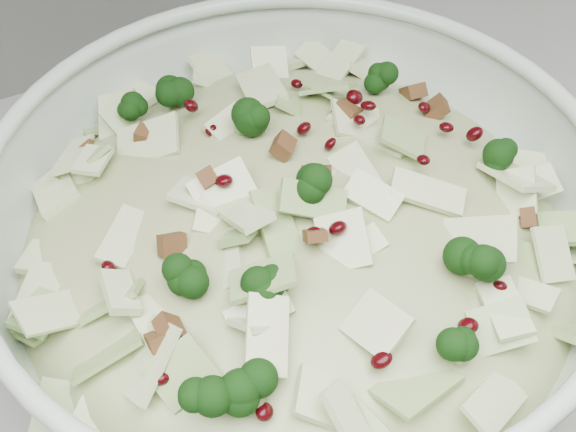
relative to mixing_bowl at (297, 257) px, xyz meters
The scene contains 2 objects.
mixing_bowl is the anchor object (origin of this frame).
salad 0.03m from the mixing_bowl, ahead, with size 0.46×0.46×0.17m.
Camera 1 is at (0.42, 1.30, 1.42)m, focal length 50.00 mm.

